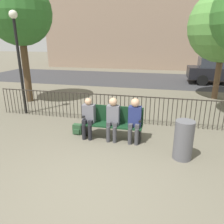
% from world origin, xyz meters
% --- Properties ---
extents(ground_plane, '(80.00, 80.00, 0.00)m').
position_xyz_m(ground_plane, '(0.00, 0.00, 0.00)').
color(ground_plane, '#605B4C').
extents(park_bench, '(1.69, 0.45, 0.92)m').
position_xyz_m(park_bench, '(0.00, 2.33, 0.49)').
color(park_bench, '#14381E').
rests_on(park_bench, ground).
extents(seated_person_0, '(0.34, 0.39, 1.16)m').
position_xyz_m(seated_person_0, '(-0.67, 2.20, 0.65)').
color(seated_person_0, black).
rests_on(seated_person_0, ground).
extents(seated_person_1, '(0.34, 0.39, 1.21)m').
position_xyz_m(seated_person_1, '(0.04, 2.20, 0.69)').
color(seated_person_1, '#3D3D42').
rests_on(seated_person_1, ground).
extents(seated_person_2, '(0.34, 0.39, 1.23)m').
position_xyz_m(seated_person_2, '(0.63, 2.20, 0.70)').
color(seated_person_2, '#3D3D42').
rests_on(seated_person_2, ground).
extents(backpack, '(0.26, 0.20, 0.30)m').
position_xyz_m(backpack, '(-1.08, 2.33, 0.15)').
color(backpack, '#284C2D').
rests_on(backpack, ground).
extents(fence_railing, '(9.01, 0.03, 0.95)m').
position_xyz_m(fence_railing, '(-0.02, 3.58, 0.56)').
color(fence_railing, '#2D2823').
rests_on(fence_railing, ground).
extents(tree_1, '(2.62, 2.62, 5.02)m').
position_xyz_m(tree_1, '(-4.55, 5.25, 3.68)').
color(tree_1, '#4C3823').
rests_on(tree_1, ground).
extents(lamp_post, '(0.28, 0.28, 3.61)m').
position_xyz_m(lamp_post, '(-3.72, 3.69, 2.39)').
color(lamp_post, black).
rests_on(lamp_post, ground).
extents(street_surface, '(24.00, 6.00, 0.01)m').
position_xyz_m(street_surface, '(0.00, 12.00, 0.00)').
color(street_surface, '#333335').
rests_on(street_surface, ground).
extents(parked_car_0, '(4.20, 1.94, 1.62)m').
position_xyz_m(parked_car_0, '(4.83, 11.53, 0.84)').
color(parked_car_0, black).
rests_on(parked_car_0, ground).
extents(trash_bin, '(0.44, 0.44, 0.95)m').
position_xyz_m(trash_bin, '(1.87, 1.58, 0.47)').
color(trash_bin, '#56565B').
rests_on(trash_bin, ground).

